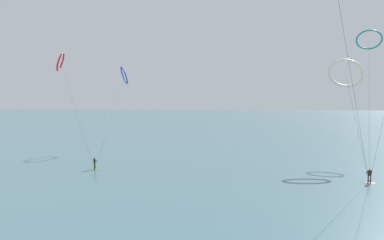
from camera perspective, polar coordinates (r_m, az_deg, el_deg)
The scene contains 7 objects.
sea_water at distance 119.24m, azimuth 3.24°, elevation -0.64°, with size 400.00×200.00×0.08m, color #476B75.
surfer_lime at distance 49.97m, azimuth -15.20°, elevation -6.78°, with size 1.40×0.60×1.70m.
surfer_coral at distance 45.89m, azimuth 26.35°, elevation -8.06°, with size 1.40×0.73×1.70m.
kite_ivory at distance 59.68m, azimuth 23.22°, elevation 6.89°, with size 5.47×16.72×15.69m.
kite_cobalt at distance 69.95m, azimuth -10.73°, elevation 6.95°, with size 2.98×23.25×15.35m.
kite_teal at distance 73.16m, azimuth 26.30°, elevation 11.38°, with size 12.14×28.01×21.88m.
kite_crimson at distance 75.22m, azimuth -20.16°, elevation 8.65°, with size 15.66×24.19×18.26m.
Camera 1 is at (2.68, -9.88, 10.29)m, focal length 33.60 mm.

